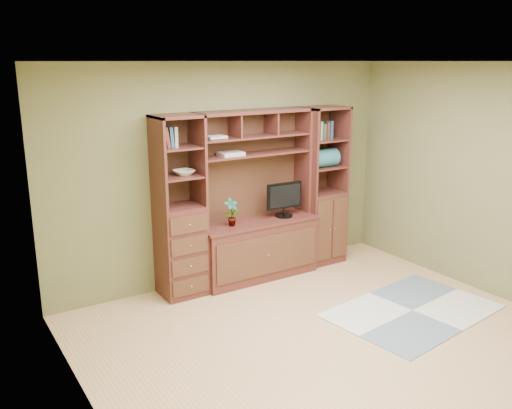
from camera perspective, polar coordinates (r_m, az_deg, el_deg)
room at (r=4.93m, az=8.54°, el=-0.60°), size 4.60×4.10×2.64m
center_hutch at (r=6.50m, az=0.15°, el=0.81°), size 1.54×0.53×2.05m
left_tower at (r=6.07m, az=-8.04°, el=-0.34°), size 0.50×0.45×2.05m
right_tower at (r=7.12m, az=6.96°, el=1.94°), size 0.55×0.45×2.05m
rug at (r=6.16m, az=16.15°, el=-10.69°), size 1.90×1.39×0.01m
monitor at (r=6.67m, az=3.00°, el=1.18°), size 0.50×0.24×0.59m
orchid at (r=6.31m, az=-2.60°, el=-0.82°), size 0.18×0.12×0.34m
magazines at (r=6.31m, az=-2.66°, el=5.36°), size 0.28×0.20×0.04m
bowl at (r=6.01m, az=-7.61°, el=3.37°), size 0.23×0.23×0.06m
blanket_teal at (r=6.98m, az=7.05°, el=4.86°), size 0.39×0.23×0.23m
blanket_red at (r=7.15m, az=7.11°, el=4.89°), size 0.32×0.18×0.18m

